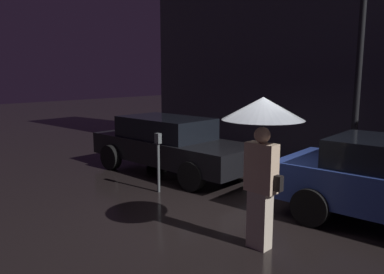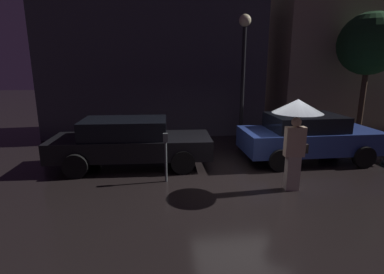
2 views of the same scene
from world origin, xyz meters
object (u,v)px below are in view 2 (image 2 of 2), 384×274
object	(u,v)px
pedestrian_with_umbrella	(297,118)
street_lamp_near	(244,57)
parked_car_black	(130,142)
parking_meter	(166,152)
parked_car_blue	(307,136)

from	to	relation	value
pedestrian_with_umbrella	street_lamp_near	distance (m)	4.50
street_lamp_near	parked_car_black	bearing A→B (deg)	-152.77
parking_meter	parked_car_blue	bearing A→B (deg)	16.33
parked_car_blue	pedestrian_with_umbrella	world-z (taller)	pedestrian_with_umbrella
parked_car_blue	parked_car_black	bearing A→B (deg)	178.88
parked_car_black	pedestrian_with_umbrella	size ratio (longest dim) A/B	2.13
parking_meter	street_lamp_near	size ratio (longest dim) A/B	0.28
parked_car_blue	parking_meter	xyz separation A→B (m)	(-4.50, -1.32, 0.03)
parked_car_blue	parking_meter	distance (m)	4.68
pedestrian_with_umbrella	parking_meter	bearing A→B (deg)	168.29
parking_meter	street_lamp_near	bearing A→B (deg)	49.25
parked_car_black	pedestrian_with_umbrella	world-z (taller)	pedestrian_with_umbrella
pedestrian_with_umbrella	parking_meter	xyz separation A→B (m)	(-3.02, 0.86, -0.97)
pedestrian_with_umbrella	parking_meter	distance (m)	3.29
parked_car_blue	street_lamp_near	xyz separation A→B (m)	(-1.57, 2.07, 2.47)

